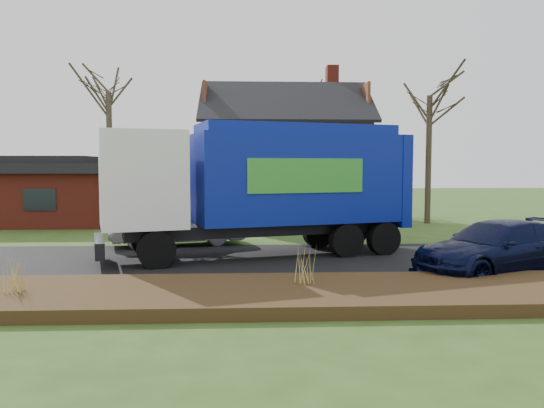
{
  "coord_description": "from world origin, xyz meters",
  "views": [
    {
      "loc": [
        -0.22,
        -17.51,
        3.12
      ],
      "look_at": [
        0.74,
        2.5,
        1.72
      ],
      "focal_mm": 35.0,
      "sensor_mm": 36.0,
      "label": 1
    }
  ],
  "objects": [
    {
      "name": "tree_front_west",
      "position": [
        -6.97,
        9.07,
        7.78
      ],
      "size": [
        3.18,
        3.18,
        9.44
      ],
      "color": "#403626",
      "rests_on": "ground"
    },
    {
      "name": "navy_wagon",
      "position": [
        6.99,
        -2.66,
        0.78
      ],
      "size": [
        5.82,
        4.14,
        1.57
      ],
      "primitive_type": "imported",
      "rotation": [
        0.0,
        0.0,
        -1.17
      ],
      "color": "black",
      "rests_on": "ground"
    },
    {
      "name": "grass_clump_mid",
      "position": [
        1.2,
        -4.82,
        0.75
      ],
      "size": [
        0.32,
        0.26,
        0.89
      ],
      "color": "#A28B47",
      "rests_on": "mulch_verge"
    },
    {
      "name": "tree_back",
      "position": [
        4.5,
        22.43,
        9.01
      ],
      "size": [
        3.42,
        3.42,
        10.81
      ],
      "color": "#453A29",
      "rests_on": "ground"
    },
    {
      "name": "grass_clump_west",
      "position": [
        -5.46,
        -5.41,
        0.75
      ],
      "size": [
        0.34,
        0.28,
        0.91
      ],
      "color": "tan",
      "rests_on": "mulch_verge"
    },
    {
      "name": "ranch_house",
      "position": [
        -12.0,
        13.0,
        1.81
      ],
      "size": [
        9.8,
        8.2,
        3.7
      ],
      "color": "maroon",
      "rests_on": "ground"
    },
    {
      "name": "ground",
      "position": [
        0.0,
        0.0,
        0.0
      ],
      "size": [
        120.0,
        120.0,
        0.0
      ],
      "primitive_type": "plane",
      "color": "#2E4818",
      "rests_on": "ground"
    },
    {
      "name": "road",
      "position": [
        0.0,
        0.0,
        0.01
      ],
      "size": [
        80.0,
        7.0,
        0.02
      ],
      "primitive_type": "cube",
      "color": "black",
      "rests_on": "ground"
    },
    {
      "name": "mulch_verge",
      "position": [
        0.0,
        -5.3,
        0.15
      ],
      "size": [
        80.0,
        3.5,
        0.3
      ],
      "primitive_type": "cube",
      "color": "black",
      "rests_on": "ground"
    },
    {
      "name": "silver_sedan",
      "position": [
        -3.03,
        3.64,
        0.86
      ],
      "size": [
        5.52,
        3.08,
        1.72
      ],
      "primitive_type": "imported",
      "rotation": [
        0.0,
        0.0,
        1.83
      ],
      "color": "#929599",
      "rests_on": "ground"
    },
    {
      "name": "main_house",
      "position": [
        1.49,
        13.91,
        4.03
      ],
      "size": [
        12.95,
        8.95,
        9.26
      ],
      "color": "beige",
      "rests_on": "ground"
    },
    {
      "name": "garbage_truck",
      "position": [
        0.43,
        0.97,
        2.65
      ],
      "size": [
        11.11,
        5.75,
        4.6
      ],
      "rotation": [
        0.0,
        0.0,
        0.28
      ],
      "color": "black",
      "rests_on": "ground"
    },
    {
      "name": "tree_front_east",
      "position": [
        9.81,
        11.35,
        8.16
      ],
      "size": [
        3.62,
        3.62,
        10.04
      ],
      "color": "#3B3223",
      "rests_on": "ground"
    }
  ]
}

